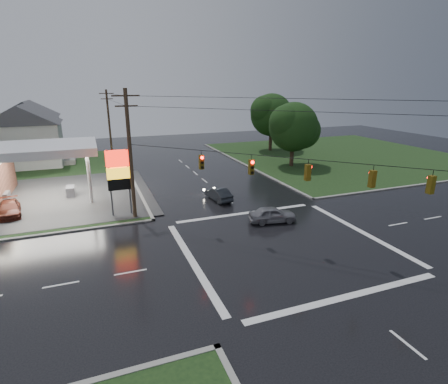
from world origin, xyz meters
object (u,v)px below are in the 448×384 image
object	(u,v)px
house_near	(26,135)
utility_pole_n	(109,123)
tree_ne_near	(294,127)
utility_pole_nw	(130,154)
house_far	(30,126)
car_pump	(9,209)
pylon_sign	(119,172)
tree_ne_far	(272,115)
car_crossing	(272,214)
car_north	(218,194)

from	to	relation	value
house_near	utility_pole_n	bearing A→B (deg)	9.91
house_near	tree_ne_near	distance (m)	37.80
utility_pole_nw	house_near	distance (m)	28.90
utility_pole_nw	house_near	xyz separation A→B (m)	(-11.45, 26.50, -1.32)
utility_pole_n	house_near	size ratio (longest dim) A/B	0.95
house_far	tree_ne_near	world-z (taller)	tree_ne_near
tree_ne_near	house_near	bearing A→B (deg)	158.24
house_near	car_pump	distance (m)	22.33
pylon_sign	tree_ne_near	size ratio (longest dim) A/B	0.67
pylon_sign	tree_ne_far	xyz separation A→B (m)	(27.65, 23.49, 2.17)
car_crossing	car_north	bearing A→B (deg)	28.30
utility_pole_n	tree_ne_far	xyz separation A→B (m)	(26.65, -4.01, 0.71)
house_near	car_crossing	bearing A→B (deg)	-54.99
pylon_sign	car_crossing	xyz separation A→B (m)	(11.80, -6.27, -3.33)
house_far	car_crossing	distance (m)	49.70
tree_ne_near	utility_pole_nw	bearing A→B (deg)	-152.14
pylon_sign	utility_pole_nw	bearing A→B (deg)	-45.00
utility_pole_nw	car_north	distance (m)	10.11
pylon_sign	utility_pole_nw	world-z (taller)	utility_pole_nw
utility_pole_nw	tree_ne_near	distance (m)	26.74
pylon_sign	car_north	xyz separation A→B (m)	(9.53, 0.89, -3.37)
house_near	utility_pole_nw	bearing A→B (deg)	-66.63
utility_pole_nw	utility_pole_n	bearing A→B (deg)	90.00
utility_pole_nw	tree_ne_far	distance (m)	36.20
house_far	tree_ne_near	distance (m)	44.50
utility_pole_n	car_crossing	size ratio (longest dim) A/B	2.61
tree_ne_far	car_pump	xyz separation A→B (m)	(-37.07, -19.98, -5.55)
house_far	car_pump	size ratio (longest dim) A/B	2.54
tree_ne_near	car_north	distance (m)	19.10
house_near	car_north	xyz separation A→B (m)	(19.98, -24.61, -3.76)
house_near	house_far	xyz separation A→B (m)	(-1.00, 12.00, 0.00)
house_far	house_near	bearing A→B (deg)	-85.24
car_north	car_crossing	bearing A→B (deg)	100.23
utility_pole_nw	car_pump	bearing A→B (deg)	156.59
utility_pole_n	car_north	size ratio (longest dim) A/B	2.70
pylon_sign	house_far	distance (m)	39.21
car_north	house_near	bearing A→B (deg)	-58.30
pylon_sign	house_near	size ratio (longest dim) A/B	0.54
pylon_sign	utility_pole_n	size ratio (longest dim) A/B	0.57
tree_ne_far	car_north	bearing A→B (deg)	-128.72
car_crossing	car_pump	size ratio (longest dim) A/B	0.93
car_north	house_far	bearing A→B (deg)	-67.55
utility_pole_n	house_far	xyz separation A→B (m)	(-12.45, 10.00, -1.06)
pylon_sign	car_pump	bearing A→B (deg)	159.56
utility_pole_n	car_crossing	xyz separation A→B (m)	(10.80, -33.77, -4.78)
pylon_sign	house_near	world-z (taller)	house_near
utility_pole_n	house_far	world-z (taller)	utility_pole_n
house_far	car_crossing	xyz separation A→B (m)	(23.25, -43.77, -3.72)
utility_pole_nw	house_near	size ratio (longest dim) A/B	1.00
utility_pole_n	tree_ne_near	distance (m)	28.55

